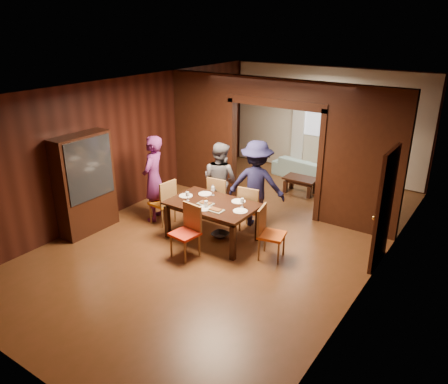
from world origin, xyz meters
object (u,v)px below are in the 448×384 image
Objects in this scene: chair_near at (185,232)px; hutch at (85,184)px; coffee_table at (300,185)px; person_purple at (154,179)px; chair_far_l at (221,197)px; chair_right at (272,234)px; chair_far_r at (252,208)px; dining_table at (213,221)px; person_navy at (257,184)px; sofa at (308,169)px; chair_left at (162,201)px; person_grey at (220,181)px.

chair_near is 2.36m from hutch.
hutch is at bearing -121.97° from coffee_table.
person_purple is 1.48m from chair_far_l.
chair_far_r is at bearing 36.77° from chair_right.
dining_table is 0.89m from chair_far_r.
person_purple reaches higher than dining_table.
chair_far_l is 2.78m from hutch.
chair_far_l is at bearing 106.01° from person_purple.
dining_table reaches higher than coffee_table.
chair_near is at bearing 60.36° from person_navy.
chair_left reaches higher than sofa.
chair_left is 1.00× the size of chair_far_l.
person_purple is 2.29× the size of coffee_table.
chair_far_r is at bearing 83.31° from person_navy.
dining_table is at bearing 120.02° from person_grey.
chair_near is (-0.37, -1.88, -0.42)m from person_navy.
dining_table is 2.11× the size of coffee_table.
chair_right is (0.92, -3.18, 0.28)m from coffee_table.
hutch reaches higher than coffee_table.
person_grey is at bearing -47.04° from chair_far_l.
chair_far_r is (0.89, -0.15, -0.35)m from person_grey.
person_purple is 1.65m from dining_table.
chair_far_r is 1.00× the size of chair_near.
chair_left is 1.00× the size of chair_far_r.
person_navy is at bearing -90.58° from coffee_table.
person_navy is 1.86× the size of chair_far_r.
person_purple is 3.74m from coffee_table.
person_navy is (1.92, 0.98, -0.01)m from person_purple.
person_grey is 1.72× the size of chair_far_l.
chair_far_r is (-0.89, 0.78, 0.00)m from chair_right.
chair_near is (-1.31, -0.84, 0.00)m from chair_right.
hutch is (-2.67, -4.28, 0.80)m from coffee_table.
coffee_table is (1.94, 3.12, -0.72)m from person_purple.
sofa is (-0.27, 3.20, -0.63)m from person_navy.
chair_near is (0.39, -1.70, 0.00)m from chair_far_l.
chair_right is at bearing 147.29° from chair_far_l.
chair_left is (-1.38, -4.25, 0.21)m from sofa.
chair_far_l is (1.16, 0.81, -0.43)m from person_purple.
chair_far_l is at bearing 114.70° from dining_table.
chair_left is 1.25m from chair_far_l.
person_navy is (0.83, 0.11, 0.07)m from person_grey.
chair_left and chair_far_r have the same top height.
hutch reaches higher than chair_far_l.
person_purple is at bearing 8.58° from person_navy.
person_purple is 1.08× the size of dining_table.
chair_left is 1.88m from chair_far_r.
dining_table is 1.74× the size of chair_right.
person_purple is 4.54m from sofa.
dining_table is at bearing 52.61° from person_navy.
chair_far_l is (0.89, 0.87, 0.00)m from chair_left.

